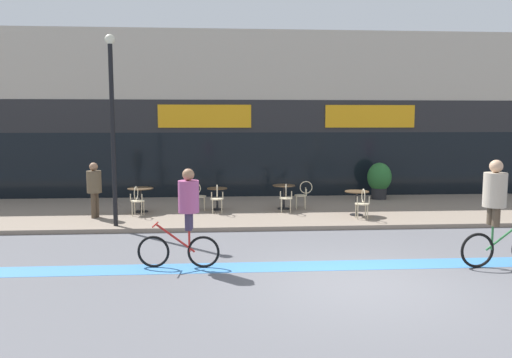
{
  "coord_description": "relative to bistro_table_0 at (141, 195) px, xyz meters",
  "views": [
    {
      "loc": [
        -2.51,
        -8.57,
        2.93
      ],
      "look_at": [
        -1.52,
        5.46,
        1.3
      ],
      "focal_mm": 35.0,
      "sensor_mm": 36.0,
      "label": 1
    }
  ],
  "objects": [
    {
      "name": "cafe_chair_3_near",
      "position": [
        6.56,
        -1.6,
        -0.03
      ],
      "size": [
        0.43,
        0.59,
        0.9
      ],
      "rotation": [
        0.0,
        0.0,
        1.5
      ],
      "color": "beige",
      "rests_on": "sidewalk_slab"
    },
    {
      "name": "cyclist_0",
      "position": [
        1.8,
        -5.68,
        0.49
      ],
      "size": [
        1.66,
        0.52,
        2.0
      ],
      "rotation": [
        0.0,
        0.0,
        3.06
      ],
      "color": "black",
      "rests_on": "ground"
    },
    {
      "name": "ground_plane",
      "position": [
        5.01,
        -6.96,
        -0.67
      ],
      "size": [
        120.0,
        120.0,
        0.0
      ],
      "primitive_type": "plane",
      "color": "#5B5B60"
    },
    {
      "name": "lamp_post",
      "position": [
        -0.36,
        -2.02,
        2.38
      ],
      "size": [
        0.26,
        0.26,
        5.06
      ],
      "color": "black",
      "rests_on": "sidewalk_slab"
    },
    {
      "name": "cafe_chair_0_near",
      "position": [
        -0.01,
        -0.63,
        -0.03
      ],
      "size": [
        0.44,
        0.59,
        0.9
      ],
      "rotation": [
        0.0,
        0.0,
        1.47
      ],
      "color": "beige",
      "rests_on": "sidewalk_slab"
    },
    {
      "name": "cafe_chair_2_near",
      "position": [
        4.5,
        -0.38,
        -0.03
      ],
      "size": [
        0.45,
        0.6,
        0.9
      ],
      "rotation": [
        0.0,
        0.0,
        1.44
      ],
      "color": "beige",
      "rests_on": "sidewalk_slab"
    },
    {
      "name": "cyclist_2",
      "position": [
        7.99,
        -6.07,
        0.58
      ],
      "size": [
        1.82,
        0.53,
        2.18
      ],
      "rotation": [
        0.0,
        0.0,
        0.07
      ],
      "color": "black",
      "rests_on": "ground"
    },
    {
      "name": "pedestrian_near_end",
      "position": [
        -1.2,
        -0.83,
        0.42
      ],
      "size": [
        0.52,
        0.52,
        1.62
      ],
      "rotation": [
        0.0,
        0.0,
        -0.28
      ],
      "color": "#4C3D2D",
      "rests_on": "sidewalk_slab"
    },
    {
      "name": "cafe_chair_2_side",
      "position": [
        5.13,
        0.24,
        -0.03
      ],
      "size": [
        0.59,
        0.43,
        0.9
      ],
      "rotation": [
        0.0,
        0.0,
        3.05
      ],
      "color": "beige",
      "rests_on": "sidewalk_slab"
    },
    {
      "name": "bistro_table_1",
      "position": [
        2.37,
        0.25,
        -0.05
      ],
      "size": [
        0.64,
        0.64,
        0.7
      ],
      "color": "black",
      "rests_on": "sidewalk_slab"
    },
    {
      "name": "bistro_table_0",
      "position": [
        0.0,
        0.0,
        0.0
      ],
      "size": [
        0.79,
        0.79,
        0.76
      ],
      "color": "black",
      "rests_on": "sidewalk_slab"
    },
    {
      "name": "cafe_chair_1_side",
      "position": [
        1.74,
        0.24,
        -0.03
      ],
      "size": [
        0.59,
        0.44,
        0.9
      ],
      "rotation": [
        0.0,
        0.0,
        0.1
      ],
      "color": "beige",
      "rests_on": "sidewalk_slab"
    },
    {
      "name": "planter_pot",
      "position": [
        8.23,
        2.09,
        0.17
      ],
      "size": [
        0.87,
        0.87,
        1.32
      ],
      "color": "#232326",
      "rests_on": "sidewalk_slab"
    },
    {
      "name": "sidewalk_slab",
      "position": [
        5.01,
        0.29,
        -0.61
      ],
      "size": [
        40.0,
        5.5,
        0.12
      ],
      "primitive_type": "cube",
      "color": "gray",
      "rests_on": "ground"
    },
    {
      "name": "cafe_chair_1_near",
      "position": [
        2.37,
        -0.38,
        -0.03
      ],
      "size": [
        0.41,
        0.58,
        0.9
      ],
      "rotation": [
        0.0,
        0.0,
        1.61
      ],
      "color": "beige",
      "rests_on": "sidewalk_slab"
    },
    {
      "name": "bistro_table_3",
      "position": [
        6.56,
        -0.97,
        -0.02
      ],
      "size": [
        0.72,
        0.72,
        0.73
      ],
      "color": "black",
      "rests_on": "sidewalk_slab"
    },
    {
      "name": "bistro_table_2",
      "position": [
        4.51,
        0.25,
        0.01
      ],
      "size": [
        0.72,
        0.72,
        0.78
      ],
      "color": "black",
      "rests_on": "sidewalk_slab"
    },
    {
      "name": "bike_lane_stripe",
      "position": [
        5.01,
        -5.75,
        -0.66
      ],
      "size": [
        36.0,
        0.7,
        0.01
      ],
      "primitive_type": "cube",
      "color": "#3D7AB7",
      "rests_on": "ground"
    },
    {
      "name": "storefront_facade",
      "position": [
        5.01,
        5.01,
        2.45
      ],
      "size": [
        40.0,
        4.06,
        6.27
      ],
      "color": "#B2A899",
      "rests_on": "ground"
    }
  ]
}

